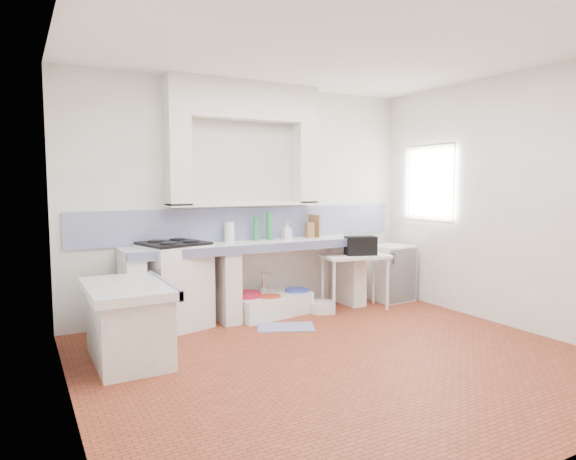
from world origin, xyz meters
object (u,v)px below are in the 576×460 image
side_table (355,282)px  fridge (391,273)px  stove (174,286)px  sink (270,306)px

side_table → fridge: size_ratio=1.10×
stove → fridge: size_ratio=1.22×
stove → side_table: 2.27m
sink → fridge: bearing=-13.1°
side_table → fridge: bearing=22.1°
sink → side_table: size_ratio=1.15×
sink → fridge: fridge is taller
fridge → stove: bearing=175.3°
stove → side_table: bearing=-22.1°
stove → sink: (1.16, -0.06, -0.35)m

